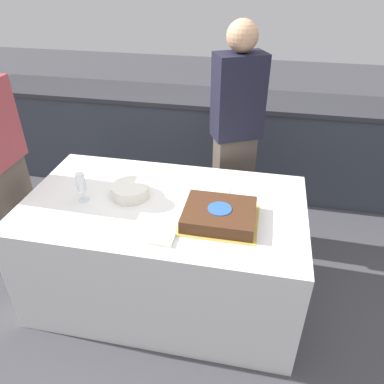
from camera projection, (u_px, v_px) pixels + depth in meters
ground_plane at (168, 290)px, 2.68m from camera, size 14.00×14.00×0.00m
back_counter at (206, 141)px, 3.72m from camera, size 4.40×0.58×0.92m
dining_table at (166, 250)px, 2.47m from camera, size 1.71×0.97×0.77m
cake at (219, 215)px, 2.10m from camera, size 0.44×0.37×0.08m
plate_stack at (130, 191)px, 2.31m from camera, size 0.24×0.24×0.08m
wine_glass at (81, 183)px, 2.23m from camera, size 0.07×0.07×0.19m
side_plate_near_cake at (215, 189)px, 2.39m from camera, size 0.20×0.20×0.00m
utensil_pile at (162, 239)px, 1.97m from camera, size 0.12×0.11×0.02m
person_cutting_cake at (235, 139)px, 2.72m from camera, size 0.39×0.33×1.71m
person_seated_left at (1, 174)px, 2.40m from camera, size 0.20×0.37×1.63m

